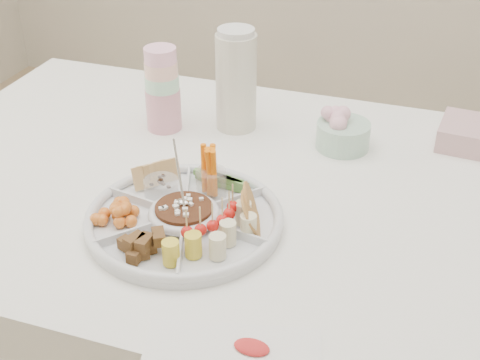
% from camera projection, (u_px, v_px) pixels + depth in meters
% --- Properties ---
extents(dining_table, '(1.52, 1.02, 0.76)m').
position_uv_depth(dining_table, '(229.00, 313.00, 1.64)').
color(dining_table, white).
rests_on(dining_table, floor).
extents(party_tray, '(0.44, 0.44, 0.04)m').
position_uv_depth(party_tray, '(184.00, 217.00, 1.29)').
color(party_tray, white).
rests_on(party_tray, dining_table).
extents(bean_dip, '(0.13, 0.13, 0.04)m').
position_uv_depth(bean_dip, '(184.00, 213.00, 1.29)').
color(bean_dip, '#321F10').
rests_on(bean_dip, party_tray).
extents(tortillas, '(0.12, 0.12, 0.06)m').
position_uv_depth(tortillas, '(251.00, 207.00, 1.28)').
color(tortillas, olive).
rests_on(tortillas, party_tray).
extents(carrot_cucumber, '(0.14, 0.14, 0.11)m').
position_uv_depth(carrot_cucumber, '(219.00, 168.00, 1.37)').
color(carrot_cucumber, orange).
rests_on(carrot_cucumber, party_tray).
extents(pita_raisins, '(0.11, 0.11, 0.05)m').
position_uv_depth(pita_raisins, '(156.00, 177.00, 1.38)').
color(pita_raisins, '#E4BE60').
rests_on(pita_raisins, party_tray).
extents(cherries, '(0.13, 0.13, 0.04)m').
position_uv_depth(cherries, '(117.00, 211.00, 1.29)').
color(cherries, orange).
rests_on(cherries, party_tray).
extents(granola_chunks, '(0.12, 0.12, 0.04)m').
position_uv_depth(granola_chunks, '(143.00, 247.00, 1.19)').
color(granola_chunks, '#542F18').
rests_on(granola_chunks, party_tray).
extents(banana_tomato, '(0.12, 0.12, 0.08)m').
position_uv_depth(banana_tomato, '(216.00, 236.00, 1.18)').
color(banana_tomato, '#FFE179').
rests_on(banana_tomato, party_tray).
extents(cup_stack, '(0.10, 0.10, 0.24)m').
position_uv_depth(cup_stack, '(162.00, 84.00, 1.60)').
color(cup_stack, beige).
rests_on(cup_stack, dining_table).
extents(thermos, '(0.12, 0.12, 0.26)m').
position_uv_depth(thermos, '(236.00, 79.00, 1.60)').
color(thermos, beige).
rests_on(thermos, dining_table).
extents(flower_bowl, '(0.14, 0.14, 0.09)m').
position_uv_depth(flower_bowl, '(343.00, 129.00, 1.55)').
color(flower_bowl, '#8BC8A7').
rests_on(flower_bowl, dining_table).
extents(napkin_stack, '(0.18, 0.16, 0.06)m').
position_uv_depth(napkin_stack, '(477.00, 135.00, 1.57)').
color(napkin_stack, '#C5979C').
rests_on(napkin_stack, dining_table).
extents(placemat, '(0.29, 0.15, 0.01)m').
position_uv_depth(placemat, '(233.00, 345.00, 1.03)').
color(placemat, white).
rests_on(placemat, dining_table).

